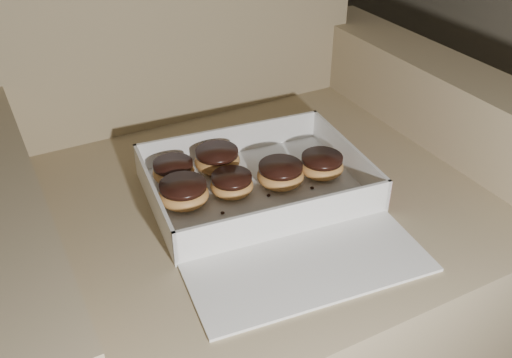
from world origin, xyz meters
The scene contains 13 objects.
armchair centered at (0.99, 0.28, 0.32)m, with size 0.98×0.83×1.02m.
bakery_box centered at (0.98, 0.16, 0.47)m, with size 0.41×0.47×0.06m.
donut_a centered at (1.10, 0.18, 0.49)m, with size 0.08×0.08×0.04m.
donut_b centered at (1.02, 0.19, 0.49)m, with size 0.08×0.08×0.04m.
donut_c centered at (0.94, 0.29, 0.49)m, with size 0.08×0.08×0.04m.
donut_d centered at (0.93, 0.20, 0.48)m, with size 0.07×0.07×0.04m.
donut_e centered at (0.85, 0.21, 0.49)m, with size 0.08×0.08×0.04m.
donut_f centered at (0.86, 0.29, 0.48)m, with size 0.08×0.08×0.04m.
crumb_a centered at (0.98, 0.17, 0.47)m, with size 0.01×0.01×0.00m, color black.
crumb_b centered at (0.91, 0.09, 0.47)m, with size 0.01×0.01×0.00m, color black.
crumb_c centered at (0.98, 0.11, 0.47)m, with size 0.01×0.01×0.00m, color black.
crumb_d centered at (0.89, 0.16, 0.47)m, with size 0.01×0.01×0.00m, color black.
crumb_e centered at (1.06, 0.15, 0.47)m, with size 0.01×0.01×0.00m, color black.
Camera 1 is at (0.59, -0.54, 1.03)m, focal length 40.00 mm.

